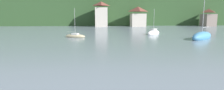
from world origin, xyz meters
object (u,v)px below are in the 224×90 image
at_px(shore_building_westcentral, 101,14).
at_px(sailboat_far_3, 154,33).
at_px(shore_building_eastcentral, 208,18).
at_px(sailboat_far_1, 75,36).
at_px(sailboat_far_4, 202,37).
at_px(shore_building_central, 138,17).

bearing_deg(shore_building_westcentral, sailboat_far_3, -70.14).
bearing_deg(shore_building_eastcentral, shore_building_westcentral, -179.97).
bearing_deg(shore_building_eastcentral, sailboat_far_1, -143.37).
xyz_separation_m(shore_building_eastcentral, sailboat_far_1, (-52.00, -38.66, -3.30)).
bearing_deg(sailboat_far_4, sailboat_far_1, -50.65).
bearing_deg(sailboat_far_4, sailboat_far_3, -94.96).
xyz_separation_m(shore_building_central, sailboat_far_4, (3.69, -43.15, -3.52)).
bearing_deg(shore_building_westcentral, shore_building_eastcentral, 0.03).
bearing_deg(shore_building_westcentral, sailboat_far_1, -99.07).
xyz_separation_m(shore_building_westcentral, sailboat_far_3, (12.11, -33.54, -4.54)).
bearing_deg(sailboat_far_3, shore_building_central, -141.31).
relative_size(shore_building_eastcentral, sailboat_far_1, 1.16).
bearing_deg(sailboat_far_4, shore_building_eastcentral, -162.43).
bearing_deg(shore_building_central, shore_building_eastcentral, -0.01).
height_order(shore_building_eastcentral, sailboat_far_1, shore_building_eastcentral).
xyz_separation_m(shore_building_westcentral, shore_building_central, (15.28, 0.03, -0.94)).
distance_m(shore_building_westcentral, sailboat_far_3, 35.95).
relative_size(shore_building_central, sailboat_far_1, 1.29).
height_order(shore_building_eastcentral, sailboat_far_3, shore_building_eastcentral).
distance_m(shore_building_central, shore_building_eastcentral, 30.56).
relative_size(shore_building_central, sailboat_far_4, 0.70).
bearing_deg(shore_building_eastcentral, sailboat_far_4, -121.91).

